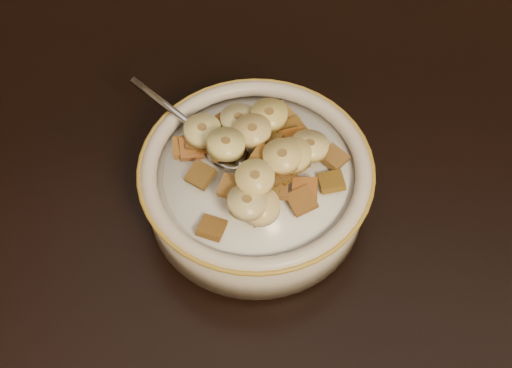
# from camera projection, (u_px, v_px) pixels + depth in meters

# --- Properties ---
(cereal_bowl) EXTENTS (0.19, 0.19, 0.05)m
(cereal_bowl) POSITION_uv_depth(u_px,v_px,m) (256.00, 189.00, 0.61)
(cereal_bowl) COLOR beige
(cereal_bowl) RESTS_ON table
(milk) EXTENTS (0.16, 0.16, 0.00)m
(milk) POSITION_uv_depth(u_px,v_px,m) (256.00, 174.00, 0.59)
(milk) COLOR white
(milk) RESTS_ON cereal_bowl
(spoon) EXTENTS (0.06, 0.05, 0.01)m
(spoon) POSITION_uv_depth(u_px,v_px,m) (228.00, 153.00, 0.60)
(spoon) COLOR #9FA3B0
(spoon) RESTS_ON cereal_bowl
(cereal_square_0) EXTENTS (0.03, 0.03, 0.01)m
(cereal_square_0) POSITION_uv_depth(u_px,v_px,m) (274.00, 174.00, 0.57)
(cereal_square_0) COLOR brown
(cereal_square_0) RESTS_ON milk
(cereal_square_1) EXTENTS (0.03, 0.03, 0.01)m
(cereal_square_1) POSITION_uv_depth(u_px,v_px,m) (191.00, 149.00, 0.60)
(cereal_square_1) COLOR brown
(cereal_square_1) RESTS_ON milk
(cereal_square_2) EXTENTS (0.03, 0.03, 0.01)m
(cereal_square_2) POSITION_uv_depth(u_px,v_px,m) (332.00, 182.00, 0.58)
(cereal_square_2) COLOR olive
(cereal_square_2) RESTS_ON milk
(cereal_square_3) EXTENTS (0.02, 0.02, 0.01)m
(cereal_square_3) POSITION_uv_depth(u_px,v_px,m) (212.00, 228.00, 0.56)
(cereal_square_3) COLOR brown
(cereal_square_3) RESTS_ON milk
(cereal_square_4) EXTENTS (0.02, 0.02, 0.01)m
(cereal_square_4) POSITION_uv_depth(u_px,v_px,m) (224.00, 149.00, 0.59)
(cereal_square_4) COLOR brown
(cereal_square_4) RESTS_ON milk
(cereal_square_5) EXTENTS (0.03, 0.03, 0.01)m
(cereal_square_5) POSITION_uv_depth(u_px,v_px,m) (257.00, 211.00, 0.56)
(cereal_square_5) COLOR brown
(cereal_square_5) RESTS_ON milk
(cereal_square_6) EXTENTS (0.03, 0.03, 0.01)m
(cereal_square_6) POSITION_uv_depth(u_px,v_px,m) (295.00, 159.00, 0.59)
(cereal_square_6) COLOR brown
(cereal_square_6) RESTS_ON milk
(cereal_square_7) EXTENTS (0.02, 0.02, 0.01)m
(cereal_square_7) POSITION_uv_depth(u_px,v_px,m) (185.00, 147.00, 0.60)
(cereal_square_7) COLOR brown
(cereal_square_7) RESTS_ON milk
(cereal_square_8) EXTENTS (0.03, 0.03, 0.01)m
(cereal_square_8) POSITION_uv_depth(u_px,v_px,m) (269.00, 174.00, 0.57)
(cereal_square_8) COLOR brown
(cereal_square_8) RESTS_ON milk
(cereal_square_9) EXTENTS (0.03, 0.03, 0.01)m
(cereal_square_9) POSITION_uv_depth(u_px,v_px,m) (285.00, 119.00, 0.62)
(cereal_square_9) COLOR olive
(cereal_square_9) RESTS_ON milk
(cereal_square_10) EXTENTS (0.02, 0.02, 0.01)m
(cereal_square_10) POSITION_uv_depth(u_px,v_px,m) (276.00, 188.00, 0.57)
(cereal_square_10) COLOR brown
(cereal_square_10) RESTS_ON milk
(cereal_square_11) EXTENTS (0.03, 0.03, 0.01)m
(cereal_square_11) POSITION_uv_depth(u_px,v_px,m) (282.00, 173.00, 0.57)
(cereal_square_11) COLOR brown
(cereal_square_11) RESTS_ON milk
(cereal_square_12) EXTENTS (0.02, 0.02, 0.01)m
(cereal_square_12) POSITION_uv_depth(u_px,v_px,m) (208.00, 143.00, 0.60)
(cereal_square_12) COLOR #906025
(cereal_square_12) RESTS_ON milk
(cereal_square_13) EXTENTS (0.02, 0.02, 0.01)m
(cereal_square_13) POSITION_uv_depth(u_px,v_px,m) (232.00, 187.00, 0.57)
(cereal_square_13) COLOR #9A6634
(cereal_square_13) RESTS_ON milk
(cereal_square_14) EXTENTS (0.03, 0.03, 0.01)m
(cereal_square_14) POSITION_uv_depth(u_px,v_px,m) (302.00, 201.00, 0.57)
(cereal_square_14) COLOR brown
(cereal_square_14) RESTS_ON milk
(cereal_square_15) EXTENTS (0.02, 0.02, 0.01)m
(cereal_square_15) POSITION_uv_depth(u_px,v_px,m) (198.00, 141.00, 0.60)
(cereal_square_15) COLOR brown
(cereal_square_15) RESTS_ON milk
(cereal_square_16) EXTENTS (0.03, 0.03, 0.01)m
(cereal_square_16) POSITION_uv_depth(u_px,v_px,m) (254.00, 194.00, 0.56)
(cereal_square_16) COLOR brown
(cereal_square_16) RESTS_ON milk
(cereal_square_17) EXTENTS (0.02, 0.02, 0.01)m
(cereal_square_17) POSITION_uv_depth(u_px,v_px,m) (246.00, 122.00, 0.61)
(cereal_square_17) COLOR brown
(cereal_square_17) RESTS_ON milk
(cereal_square_18) EXTENTS (0.03, 0.03, 0.01)m
(cereal_square_18) POSITION_uv_depth(u_px,v_px,m) (275.00, 113.00, 0.62)
(cereal_square_18) COLOR brown
(cereal_square_18) RESTS_ON milk
(cereal_square_19) EXTENTS (0.03, 0.03, 0.01)m
(cereal_square_19) POSITION_uv_depth(u_px,v_px,m) (218.00, 128.00, 0.61)
(cereal_square_19) COLOR #934E1A
(cereal_square_19) RESTS_ON milk
(cereal_square_20) EXTENTS (0.03, 0.03, 0.01)m
(cereal_square_20) POSITION_uv_depth(u_px,v_px,m) (334.00, 158.00, 0.60)
(cereal_square_20) COLOR olive
(cereal_square_20) RESTS_ON milk
(cereal_square_21) EXTENTS (0.03, 0.03, 0.01)m
(cereal_square_21) POSITION_uv_depth(u_px,v_px,m) (264.00, 158.00, 0.57)
(cereal_square_21) COLOR brown
(cereal_square_21) RESTS_ON milk
(cereal_square_22) EXTENTS (0.02, 0.03, 0.01)m
(cereal_square_22) POSITION_uv_depth(u_px,v_px,m) (238.00, 137.00, 0.60)
(cereal_square_22) COLOR brown
(cereal_square_22) RESTS_ON milk
(cereal_square_23) EXTENTS (0.02, 0.02, 0.01)m
(cereal_square_23) POSITION_uv_depth(u_px,v_px,m) (265.00, 198.00, 0.56)
(cereal_square_23) COLOR brown
(cereal_square_23) RESTS_ON milk
(cereal_square_24) EXTENTS (0.02, 0.02, 0.01)m
(cereal_square_24) POSITION_uv_depth(u_px,v_px,m) (305.00, 190.00, 0.57)
(cereal_square_24) COLOR brown
(cereal_square_24) RESTS_ON milk
(cereal_square_25) EXTENTS (0.03, 0.03, 0.01)m
(cereal_square_25) POSITION_uv_depth(u_px,v_px,m) (293.00, 140.00, 0.60)
(cereal_square_25) COLOR #925018
(cereal_square_25) RESTS_ON milk
(cereal_square_26) EXTENTS (0.02, 0.02, 0.01)m
(cereal_square_26) POSITION_uv_depth(u_px,v_px,m) (269.00, 141.00, 0.59)
(cereal_square_26) COLOR olive
(cereal_square_26) RESTS_ON milk
(cereal_square_27) EXTENTS (0.03, 0.03, 0.01)m
(cereal_square_27) POSITION_uv_depth(u_px,v_px,m) (200.00, 175.00, 0.58)
(cereal_square_27) COLOR brown
(cereal_square_27) RESTS_ON milk
(cereal_square_28) EXTENTS (0.03, 0.03, 0.01)m
(cereal_square_28) POSITION_uv_depth(u_px,v_px,m) (293.00, 130.00, 0.61)
(cereal_square_28) COLOR brown
(cereal_square_28) RESTS_ON milk
(banana_slice_0) EXTENTS (0.04, 0.04, 0.01)m
(banana_slice_0) POSITION_uv_depth(u_px,v_px,m) (293.00, 155.00, 0.57)
(banana_slice_0) COLOR #E3CB72
(banana_slice_0) RESTS_ON milk
(banana_slice_1) EXTENTS (0.04, 0.04, 0.01)m
(banana_slice_1) POSITION_uv_depth(u_px,v_px,m) (202.00, 131.00, 0.59)
(banana_slice_1) COLOR #E9D986
(banana_slice_1) RESTS_ON milk
(banana_slice_2) EXTENTS (0.04, 0.04, 0.02)m
(banana_slice_2) POSITION_uv_depth(u_px,v_px,m) (226.00, 144.00, 0.57)
(banana_slice_2) COLOR #DDD486
(banana_slice_2) RESTS_ON milk
(banana_slice_3) EXTENTS (0.04, 0.04, 0.01)m
(banana_slice_3) POSITION_uv_depth(u_px,v_px,m) (239.00, 120.00, 0.60)
(banana_slice_3) COLOR beige
(banana_slice_3) RESTS_ON milk
(banana_slice_4) EXTENTS (0.03, 0.03, 0.01)m
(banana_slice_4) POSITION_uv_depth(u_px,v_px,m) (255.00, 178.00, 0.56)
(banana_slice_4) COLOR #FFEB90
(banana_slice_4) RESTS_ON milk
(banana_slice_5) EXTENTS (0.04, 0.04, 0.01)m
(banana_slice_5) POSITION_uv_depth(u_px,v_px,m) (247.00, 202.00, 0.55)
(banana_slice_5) COLOR #D4C586
(banana_slice_5) RESTS_ON milk
(banana_slice_6) EXTENTS (0.04, 0.04, 0.01)m
(banana_slice_6) POSITION_uv_depth(u_px,v_px,m) (260.00, 207.00, 0.55)
(banana_slice_6) COLOR #E3BE70
(banana_slice_6) RESTS_ON milk
(banana_slice_7) EXTENTS (0.04, 0.04, 0.02)m
(banana_slice_7) POSITION_uv_depth(u_px,v_px,m) (310.00, 146.00, 0.58)
(banana_slice_7) COLOR #F9D68C
(banana_slice_7) RESTS_ON milk
(banana_slice_8) EXTENTS (0.04, 0.04, 0.01)m
(banana_slice_8) POSITION_uv_depth(u_px,v_px,m) (269.00, 115.00, 0.59)
(banana_slice_8) COLOR tan
(banana_slice_8) RESTS_ON milk
(banana_slice_9) EXTENTS (0.04, 0.04, 0.01)m
(banana_slice_9) POSITION_uv_depth(u_px,v_px,m) (252.00, 131.00, 0.58)
(banana_slice_9) COLOR #D5B472
(banana_slice_9) RESTS_ON milk
(banana_slice_10) EXTENTS (0.04, 0.04, 0.01)m
(banana_slice_10) POSITION_uv_depth(u_px,v_px,m) (282.00, 156.00, 0.57)
(banana_slice_10) COLOR #E4D27A
(banana_slice_10) RESTS_ON milk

